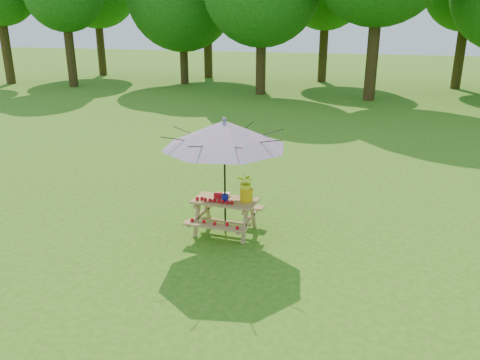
% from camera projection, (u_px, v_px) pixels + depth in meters
% --- Properties ---
extents(ground, '(120.00, 120.00, 0.00)m').
position_uv_depth(ground, '(296.00, 341.00, 5.98)').
color(ground, '#2F7015').
rests_on(ground, ground).
extents(picnic_table, '(1.20, 1.32, 0.67)m').
position_uv_depth(picnic_table, '(225.00, 216.00, 8.99)').
color(picnic_table, '#9C7046').
rests_on(picnic_table, ground).
extents(patio_umbrella, '(2.69, 2.69, 2.26)m').
position_uv_depth(patio_umbrella, '(224.00, 134.00, 8.48)').
color(patio_umbrella, black).
rests_on(patio_umbrella, ground).
extents(produce_bins, '(0.32, 0.38, 0.13)m').
position_uv_depth(produce_bins, '(223.00, 196.00, 8.92)').
color(produce_bins, red).
rests_on(produce_bins, picnic_table).
extents(tomatoes_row, '(0.77, 0.13, 0.07)m').
position_uv_depth(tomatoes_row, '(214.00, 200.00, 8.76)').
color(tomatoes_row, red).
rests_on(tomatoes_row, picnic_table).
extents(flower_bucket, '(0.38, 0.34, 0.55)m').
position_uv_depth(flower_bucket, '(246.00, 186.00, 8.73)').
color(flower_bucket, '#F0B10C').
rests_on(flower_bucket, picnic_table).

